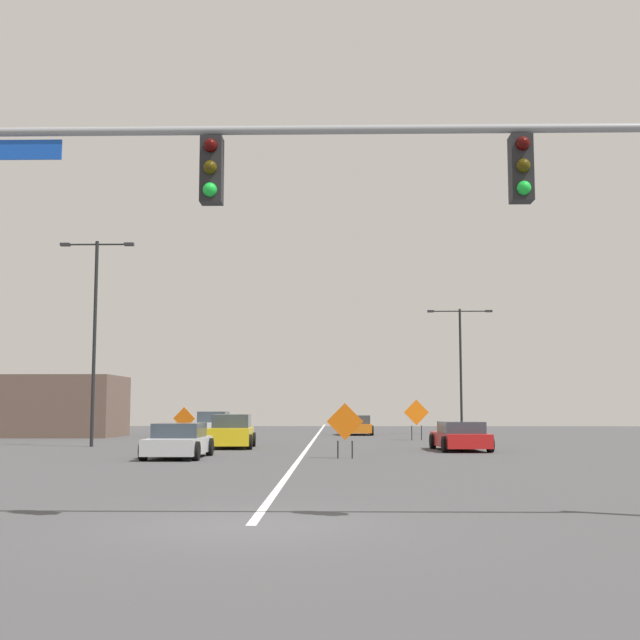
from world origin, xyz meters
TOP-DOWN VIEW (x-y plane):
  - ground at (0.00, 0.00)m, footprint 135.08×135.08m
  - road_centre_stripe at (0.00, 37.52)m, footprint 0.16×75.04m
  - traffic_signal_assembly at (3.92, -0.01)m, footprint 14.56×0.44m
  - street_lamp_near_left at (-9.85, 25.21)m, footprint 3.43×0.24m
  - street_lamp_mid_right at (9.52, 42.77)m, footprint 4.32×0.24m
  - construction_sign_median_far at (1.57, 16.58)m, footprint 1.29×0.17m
  - construction_sign_left_lane at (5.61, 32.93)m, footprint 1.38×0.26m
  - construction_sign_left_shoulder at (-6.15, 27.94)m, footprint 1.10×0.23m
  - car_orange_mid at (2.58, 41.86)m, footprint 2.07×4.23m
  - car_yellow_approaching at (-3.33, 23.97)m, footprint 2.10×3.89m
  - car_white_near at (-5.92, 35.95)m, footprint 2.00×4.30m
  - car_silver_far at (-4.28, 16.76)m, footprint 1.99×4.23m
  - car_red_passing at (6.37, 22.03)m, footprint 2.18×4.37m
  - roadside_building_west at (-16.71, 38.07)m, footprint 9.39×5.62m

SIDE VIEW (x-z plane):
  - ground at x=0.00m, z-range 0.00..0.00m
  - road_centre_stripe at x=0.00m, z-range 0.00..0.01m
  - car_red_passing at x=6.37m, z-range -0.03..1.16m
  - car_silver_far at x=-4.28m, z-range -0.03..1.19m
  - car_orange_mid at x=2.58m, z-range -0.03..1.24m
  - car_yellow_approaching at x=-3.33m, z-range -0.04..1.43m
  - car_white_near at x=-5.92m, z-range -0.07..1.47m
  - construction_sign_left_shoulder at x=-6.15m, z-range 0.23..2.03m
  - construction_sign_median_far at x=1.57m, z-range 0.23..2.16m
  - construction_sign_left_lane at x=5.61m, z-range 0.30..2.50m
  - roadside_building_west at x=-16.71m, z-range 0.00..3.69m
  - street_lamp_mid_right at x=9.52m, z-range 0.82..9.14m
  - traffic_signal_assembly at x=3.92m, z-range 1.72..8.28m
  - street_lamp_near_left at x=-9.85m, z-range 0.77..10.23m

